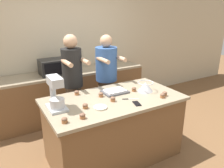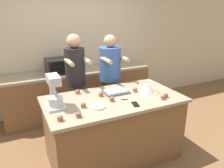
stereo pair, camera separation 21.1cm
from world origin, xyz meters
name	(u,v)px [view 1 (the left image)]	position (x,y,z in m)	size (l,w,h in m)	color
ground_plane	(114,155)	(0.00, 0.00, 0.00)	(16.00, 16.00, 0.00)	brown
back_wall	(65,45)	(0.00, 1.87, 1.35)	(10.00, 0.06, 2.70)	beige
island_counter	(114,128)	(0.00, 0.00, 0.45)	(1.82, 0.97, 0.90)	brown
back_counter	(74,93)	(0.00, 1.52, 0.45)	(2.80, 0.60, 0.90)	brown
person_left	(73,86)	(-0.28, 0.76, 0.89)	(0.32, 0.49, 1.67)	brown
person_right	(107,82)	(0.31, 0.76, 0.85)	(0.36, 0.52, 1.63)	brown
stand_mixer	(56,95)	(-0.75, 0.05, 1.08)	(0.20, 0.30, 0.40)	#B2B7BC
mixing_bowl	(145,86)	(0.52, -0.01, 0.97)	(0.23, 0.23, 0.13)	#BCBCC1
baking_tray	(115,91)	(0.11, 0.16, 0.92)	(0.34, 0.25, 0.04)	#4C4C51
microwave_oven	(55,67)	(-0.34, 1.51, 1.03)	(0.53, 0.37, 0.27)	black
cell_phone	(137,103)	(0.15, -0.31, 0.91)	(0.10, 0.16, 0.01)	black
small_plate	(100,107)	(-0.30, -0.19, 0.91)	(0.17, 0.17, 0.02)	beige
knife	(130,99)	(0.15, -0.14, 0.91)	(0.20, 0.11, 0.01)	#BCBCC1
cupcake_0	(101,95)	(-0.13, 0.12, 0.93)	(0.06, 0.06, 0.06)	#9E6038
cupcake_1	(134,89)	(0.37, 0.07, 0.93)	(0.06, 0.06, 0.06)	#9E6038
cupcake_2	(85,106)	(-0.46, -0.11, 0.93)	(0.06, 0.06, 0.06)	#9E6038
cupcake_3	(65,120)	(-0.78, -0.32, 0.93)	(0.06, 0.06, 0.06)	#9E6038
cupcake_4	(54,95)	(-0.68, 0.41, 0.93)	(0.06, 0.06, 0.06)	#9E6038
cupcake_5	(77,93)	(-0.38, 0.35, 0.93)	(0.06, 0.06, 0.06)	#9E6038
cupcake_6	(165,94)	(0.63, -0.28, 0.93)	(0.06, 0.06, 0.06)	#9E6038
cupcake_7	(82,116)	(-0.58, -0.32, 0.93)	(0.06, 0.06, 0.06)	#9E6038
cupcake_8	(113,99)	(-0.07, -0.09, 0.93)	(0.06, 0.06, 0.06)	#9E6038
cupcake_9	(163,96)	(0.56, -0.32, 0.93)	(0.06, 0.06, 0.06)	#9E6038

